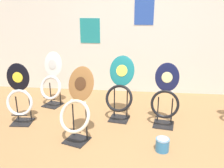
% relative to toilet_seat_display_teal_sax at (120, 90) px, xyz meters
% --- Properties ---
extents(ground_plane, '(14.00, 14.00, 0.00)m').
position_rel_toilet_seat_display_teal_sax_xyz_m(ground_plane, '(0.31, -1.11, -0.45)').
color(ground_plane, '#A37547').
extents(wall_back, '(8.00, 0.07, 2.60)m').
position_rel_toilet_seat_display_teal_sax_xyz_m(wall_back, '(0.31, 1.20, 0.85)').
color(wall_back, silver).
rests_on(wall_back, ground_plane).
extents(toilet_seat_display_teal_sax, '(0.44, 0.43, 0.93)m').
position_rel_toilet_seat_display_teal_sax_xyz_m(toilet_seat_display_teal_sax, '(0.00, 0.00, 0.00)').
color(toilet_seat_display_teal_sax, black).
rests_on(toilet_seat_display_teal_sax, ground_plane).
extents(toilet_seat_display_white_plain, '(0.44, 0.37, 0.90)m').
position_rel_toilet_seat_display_teal_sax_xyz_m(toilet_seat_display_white_plain, '(-1.16, 0.37, -0.04)').
color(toilet_seat_display_white_plain, black).
rests_on(toilet_seat_display_white_plain, ground_plane).
extents(toilet_seat_display_jazz_black, '(0.39, 0.30, 0.88)m').
position_rel_toilet_seat_display_teal_sax_xyz_m(toilet_seat_display_jazz_black, '(-1.40, -0.29, -0.04)').
color(toilet_seat_display_jazz_black, black).
rests_on(toilet_seat_display_jazz_black, ground_plane).
extents(toilet_seat_display_woodgrain, '(0.49, 0.50, 0.92)m').
position_rel_toilet_seat_display_teal_sax_xyz_m(toilet_seat_display_woodgrain, '(-0.48, -0.66, -0.00)').
color(toilet_seat_display_woodgrain, black).
rests_on(toilet_seat_display_woodgrain, ground_plane).
extents(toilet_seat_display_navy_moon, '(0.41, 0.32, 0.90)m').
position_rel_toilet_seat_display_teal_sax_xyz_m(toilet_seat_display_navy_moon, '(0.64, -0.16, -0.05)').
color(toilet_seat_display_navy_moon, black).
rests_on(toilet_seat_display_navy_moon, ground_plane).
extents(paint_can, '(0.16, 0.16, 0.16)m').
position_rel_toilet_seat_display_teal_sax_xyz_m(paint_can, '(0.56, -0.80, -0.37)').
color(paint_can, teal).
rests_on(paint_can, ground_plane).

